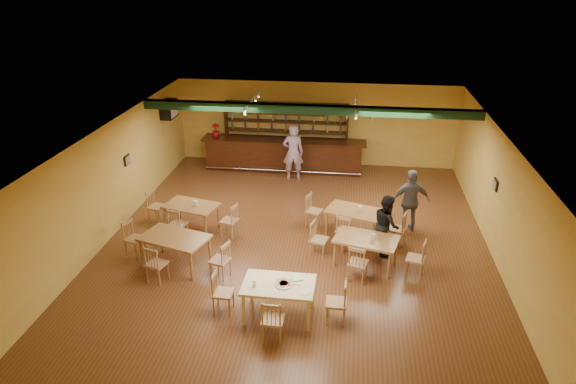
# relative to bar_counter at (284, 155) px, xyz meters

# --- Properties ---
(floor) EXTENTS (12.00, 12.00, 0.00)m
(floor) POSITION_rel_bar_counter_xyz_m (1.06, -5.15, -0.56)
(floor) COLOR brown
(floor) RESTS_ON ground
(ceiling_beam) EXTENTS (10.00, 0.30, 0.25)m
(ceiling_beam) POSITION_rel_bar_counter_xyz_m (1.06, -2.35, 2.31)
(ceiling_beam) COLOR black
(ceiling_beam) RESTS_ON ceiling
(track_rail_left) EXTENTS (0.05, 2.50, 0.05)m
(track_rail_left) POSITION_rel_bar_counter_xyz_m (-0.74, -1.75, 2.38)
(track_rail_left) COLOR white
(track_rail_left) RESTS_ON ceiling
(track_rail_right) EXTENTS (0.05, 2.50, 0.05)m
(track_rail_right) POSITION_rel_bar_counter_xyz_m (2.46, -1.75, 2.38)
(track_rail_right) COLOR white
(track_rail_right) RESTS_ON ceiling
(ac_unit) EXTENTS (0.34, 0.70, 0.48)m
(ac_unit) POSITION_rel_bar_counter_xyz_m (-3.74, -0.95, 1.79)
(ac_unit) COLOR white
(ac_unit) RESTS_ON wall_left
(picture_left) EXTENTS (0.04, 0.34, 0.28)m
(picture_left) POSITION_rel_bar_counter_xyz_m (-3.91, -4.15, 1.14)
(picture_left) COLOR black
(picture_left) RESTS_ON wall_left
(picture_right) EXTENTS (0.04, 0.34, 0.28)m
(picture_right) POSITION_rel_bar_counter_xyz_m (6.03, -4.65, 1.14)
(picture_right) COLOR black
(picture_right) RESTS_ON wall_right
(bar_counter) EXTENTS (5.78, 0.85, 1.13)m
(bar_counter) POSITION_rel_bar_counter_xyz_m (0.00, 0.00, 0.00)
(bar_counter) COLOR black
(bar_counter) RESTS_ON ground
(back_bar_hutch) EXTENTS (4.47, 0.40, 2.28)m
(back_bar_hutch) POSITION_rel_bar_counter_xyz_m (0.00, 0.63, 0.57)
(back_bar_hutch) COLOR black
(back_bar_hutch) RESTS_ON ground
(poinsettia) EXTENTS (0.35, 0.35, 0.48)m
(poinsettia) POSITION_rel_bar_counter_xyz_m (-2.44, 0.00, 0.81)
(poinsettia) COLOR #B0101B
(poinsettia) RESTS_ON bar_counter
(dining_table_a) EXTENTS (1.61, 1.20, 0.72)m
(dining_table_a) POSITION_rel_bar_counter_xyz_m (-1.91, -4.80, -0.20)
(dining_table_a) COLOR #A47A3A
(dining_table_a) RESTS_ON ground
(dining_table_b) EXTENTS (1.68, 1.31, 0.74)m
(dining_table_b) POSITION_rel_bar_counter_xyz_m (2.56, -4.59, -0.20)
(dining_table_b) COLOR #A47A3A
(dining_table_b) RESTS_ON ground
(dining_table_c) EXTENTS (1.80, 1.38, 0.80)m
(dining_table_c) POSITION_rel_bar_counter_xyz_m (-1.72, -6.74, -0.17)
(dining_table_c) COLOR #A47A3A
(dining_table_c) RESTS_ON ground
(dining_table_d) EXTENTS (1.67, 1.25, 0.75)m
(dining_table_d) POSITION_rel_bar_counter_xyz_m (2.86, -6.13, -0.19)
(dining_table_d) COLOR #A47A3A
(dining_table_d) RESTS_ON ground
(near_table) EXTENTS (1.49, 0.97, 0.79)m
(near_table) POSITION_rel_bar_counter_xyz_m (1.05, -8.38, -0.17)
(near_table) COLOR beige
(near_table) RESTS_ON ground
(pizza_tray) EXTENTS (0.51, 0.51, 0.01)m
(pizza_tray) POSITION_rel_bar_counter_xyz_m (1.16, -8.38, 0.23)
(pizza_tray) COLOR silver
(pizza_tray) RESTS_ON near_table
(parmesan_shaker) EXTENTS (0.07, 0.07, 0.11)m
(parmesan_shaker) POSITION_rel_bar_counter_xyz_m (0.58, -8.53, 0.28)
(parmesan_shaker) COLOR #EAE5C6
(parmesan_shaker) RESTS_ON near_table
(napkin_stack) EXTENTS (0.25, 0.23, 0.03)m
(napkin_stack) POSITION_rel_bar_counter_xyz_m (1.42, -8.16, 0.24)
(napkin_stack) COLOR white
(napkin_stack) RESTS_ON near_table
(pizza_server) EXTENTS (0.33, 0.20, 0.00)m
(pizza_server) POSITION_rel_bar_counter_xyz_m (1.32, -8.32, 0.24)
(pizza_server) COLOR silver
(pizza_server) RESTS_ON pizza_tray
(side_plate) EXTENTS (0.22, 0.22, 0.01)m
(side_plate) POSITION_rel_bar_counter_xyz_m (1.63, -8.59, 0.23)
(side_plate) COLOR white
(side_plate) RESTS_ON near_table
(patron_bar) EXTENTS (0.74, 0.53, 1.92)m
(patron_bar) POSITION_rel_bar_counter_xyz_m (0.44, -0.83, 0.40)
(patron_bar) COLOR #88489D
(patron_bar) RESTS_ON ground
(patron_right_a) EXTENTS (0.76, 0.88, 1.57)m
(patron_right_a) POSITION_rel_bar_counter_xyz_m (3.36, -5.39, 0.22)
(patron_right_a) COLOR black
(patron_right_a) RESTS_ON ground
(patron_right_b) EXTENTS (1.11, 0.62, 1.78)m
(patron_right_b) POSITION_rel_bar_counter_xyz_m (4.06, -4.13, 0.33)
(patron_right_b) COLOR slate
(patron_right_b) RESTS_ON ground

